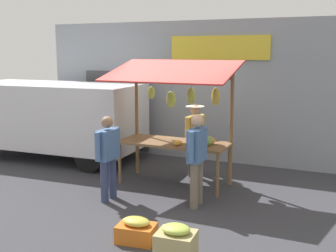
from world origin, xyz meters
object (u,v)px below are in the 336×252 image
(shopper_with_shopping_bag, at_px, (108,153))
(produce_crate_near, at_px, (176,242))
(shopper_in_grey_tee, at_px, (197,154))
(market_stall, at_px, (177,109))
(parked_van, at_px, (49,114))
(vendor_with_sunhat, at_px, (195,134))
(produce_crate_side, at_px, (136,231))

(shopper_with_shopping_bag, xyz_separation_m, produce_crate_near, (-1.94, 1.46, -0.67))
(shopper_in_grey_tee, relative_size, produce_crate_near, 3.04)
(market_stall, distance_m, parked_van, 3.89)
(vendor_with_sunhat, bearing_deg, market_stall, 1.10)
(parked_van, distance_m, produce_crate_near, 6.19)
(market_stall, xyz_separation_m, produce_crate_near, (-1.19, 2.84, -1.34))
(shopper_with_shopping_bag, distance_m, parked_van, 3.70)
(shopper_with_shopping_bag, height_order, parked_van, parked_van)
(produce_crate_near, distance_m, produce_crate_side, 0.71)
(market_stall, relative_size, vendor_with_sunhat, 1.61)
(shopper_with_shopping_bag, relative_size, produce_crate_near, 2.88)
(shopper_with_shopping_bag, xyz_separation_m, parked_van, (3.04, -2.08, 0.24))
(shopper_with_shopping_bag, bearing_deg, vendor_with_sunhat, -19.32)
(shopper_in_grey_tee, distance_m, parked_van, 4.90)
(market_stall, xyz_separation_m, shopper_in_grey_tee, (-0.79, 0.99, -0.60))
(produce_crate_near, bearing_deg, shopper_in_grey_tee, -77.97)
(market_stall, height_order, shopper_with_shopping_bag, market_stall)
(shopper_in_grey_tee, bearing_deg, produce_crate_near, -169.65)
(shopper_in_grey_tee, relative_size, parked_van, 0.36)
(market_stall, bearing_deg, vendor_with_sunhat, -99.45)
(market_stall, distance_m, shopper_with_shopping_bag, 1.70)
(shopper_with_shopping_bag, distance_m, produce_crate_near, 2.53)
(shopper_in_grey_tee, height_order, produce_crate_side, shopper_in_grey_tee)
(produce_crate_side, bearing_deg, shopper_with_shopping_bag, -45.58)
(parked_van, xyz_separation_m, produce_crate_side, (-4.30, 3.37, -0.96))
(shopper_with_shopping_bag, bearing_deg, parked_van, 58.99)
(market_stall, relative_size, shopper_with_shopping_bag, 1.62)
(vendor_with_sunhat, bearing_deg, shopper_with_shopping_bag, -12.19)
(vendor_with_sunhat, xyz_separation_m, shopper_with_shopping_bag, (0.88, 2.09, -0.02))
(vendor_with_sunhat, distance_m, shopper_in_grey_tee, 1.84)
(parked_van, relative_size, produce_crate_near, 8.39)
(market_stall, xyz_separation_m, parked_van, (3.80, -0.71, -0.42))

